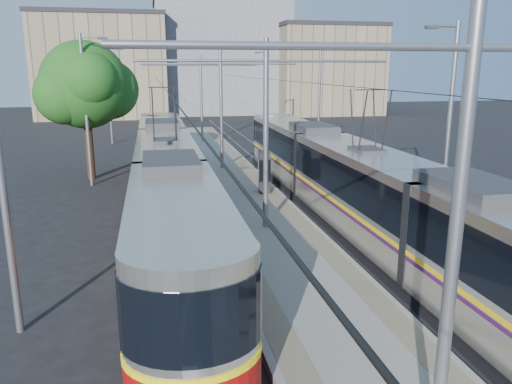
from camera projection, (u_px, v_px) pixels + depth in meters
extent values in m
plane|color=black|center=(340.00, 340.00, 11.77)|extent=(160.00, 160.00, 0.00)
cube|color=gray|center=(230.00, 180.00, 27.88)|extent=(4.00, 50.00, 0.30)
cube|color=gray|center=(204.00, 179.00, 27.56)|extent=(0.70, 50.00, 0.01)
cube|color=gray|center=(255.00, 177.00, 28.13)|extent=(0.70, 50.00, 0.01)
cube|color=gray|center=(151.00, 186.00, 27.06)|extent=(0.07, 70.00, 0.03)
cube|color=gray|center=(178.00, 185.00, 27.35)|extent=(0.07, 70.00, 0.03)
cube|color=gray|center=(280.00, 181.00, 28.49)|extent=(0.07, 70.00, 0.03)
cube|color=gray|center=(304.00, 179.00, 28.77)|extent=(0.07, 70.00, 0.03)
cube|color=black|center=(169.00, 213.00, 21.40)|extent=(2.30, 27.57, 0.40)
cube|color=beige|center=(167.00, 176.00, 21.01)|extent=(2.40, 25.97, 2.90)
cube|color=black|center=(166.00, 164.00, 20.89)|extent=(2.43, 25.97, 1.30)
cube|color=yellow|center=(167.00, 185.00, 21.10)|extent=(2.43, 25.97, 0.12)
cube|color=#9E0909|center=(168.00, 196.00, 21.22)|extent=(2.42, 25.97, 1.10)
cube|color=#2D2D30|center=(165.00, 138.00, 20.62)|extent=(1.68, 3.00, 0.30)
cube|color=black|center=(363.00, 231.00, 19.07)|extent=(2.30, 31.20, 0.40)
cube|color=beige|center=(365.00, 189.00, 18.68)|extent=(2.40, 29.60, 2.90)
cube|color=black|center=(366.00, 176.00, 18.56)|extent=(2.43, 29.60, 1.30)
cube|color=yellow|center=(365.00, 199.00, 18.77)|extent=(2.43, 29.60, 0.12)
cube|color=#3D1240|center=(364.00, 203.00, 18.81)|extent=(2.43, 29.60, 0.10)
cube|color=#2D2D30|center=(367.00, 147.00, 18.29)|extent=(1.68, 3.00, 0.30)
cylinder|color=gray|center=(454.00, 246.00, 7.05)|extent=(0.20, 0.20, 7.00)
cylinder|color=gray|center=(474.00, 48.00, 6.40)|extent=(9.20, 0.10, 0.10)
cylinder|color=gray|center=(266.00, 136.00, 18.45)|extent=(0.20, 0.20, 7.00)
cylinder|color=gray|center=(266.00, 61.00, 17.80)|extent=(9.20, 0.10, 0.10)
cylinder|color=gray|center=(221.00, 110.00, 29.86)|extent=(0.20, 0.20, 7.00)
cylinder|color=gray|center=(221.00, 64.00, 29.20)|extent=(9.20, 0.10, 0.10)
cylinder|color=gray|center=(201.00, 99.00, 41.26)|extent=(0.20, 0.20, 7.00)
cylinder|color=gray|center=(201.00, 65.00, 40.61)|extent=(9.20, 0.10, 0.10)
cylinder|color=black|center=(160.00, 82.00, 25.87)|extent=(0.02, 70.00, 0.02)
cylinder|color=black|center=(293.00, 81.00, 27.29)|extent=(0.02, 70.00, 0.02)
cylinder|color=gray|center=(1.00, 171.00, 11.22)|extent=(0.18, 0.18, 8.00)
cylinder|color=gray|center=(86.00, 112.00, 26.42)|extent=(0.18, 0.18, 8.00)
cube|color=#2D2D30|center=(102.00, 38.00, 25.74)|extent=(0.50, 0.22, 0.12)
cylinder|color=gray|center=(109.00, 96.00, 41.63)|extent=(0.18, 0.18, 8.00)
cube|color=#2D2D30|center=(120.00, 50.00, 40.94)|extent=(0.50, 0.22, 0.12)
cylinder|color=gray|center=(449.00, 126.00, 19.89)|extent=(0.18, 0.18, 8.00)
cube|color=#2D2D30|center=(432.00, 27.00, 18.77)|extent=(0.50, 0.22, 0.12)
cylinder|color=gray|center=(319.00, 101.00, 35.09)|extent=(0.18, 0.18, 8.00)
cube|color=#2D2D30|center=(305.00, 46.00, 33.97)|extent=(0.50, 0.22, 0.12)
cylinder|color=gray|center=(268.00, 91.00, 50.29)|extent=(0.18, 0.18, 8.00)
cube|color=#2D2D30|center=(257.00, 53.00, 49.17)|extent=(0.50, 0.22, 0.12)
cube|color=black|center=(264.00, 172.00, 24.44)|extent=(0.66, 0.96, 2.04)
cube|color=black|center=(264.00, 169.00, 24.40)|extent=(0.70, 1.00, 1.06)
cylinder|color=#382314|center=(90.00, 151.00, 28.64)|extent=(0.44, 0.44, 3.23)
sphere|color=#144715|center=(84.00, 85.00, 27.74)|extent=(4.85, 4.85, 4.85)
sphere|color=#144715|center=(109.00, 90.00, 28.82)|extent=(3.44, 3.44, 3.44)
cube|color=gray|center=(103.00, 68.00, 65.29)|extent=(16.00, 12.00, 12.57)
cube|color=#262328|center=(100.00, 15.00, 63.71)|extent=(16.32, 12.24, 0.50)
cube|color=gray|center=(220.00, 59.00, 71.95)|extent=(18.00, 14.00, 15.09)
cube|color=#262328|center=(219.00, 2.00, 70.07)|extent=(18.36, 14.28, 0.50)
cube|color=gray|center=(326.00, 72.00, 69.43)|extent=(14.00, 10.00, 11.60)
cube|color=#262328|center=(327.00, 26.00, 67.98)|extent=(14.28, 10.20, 0.50)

